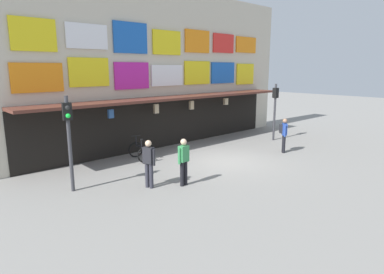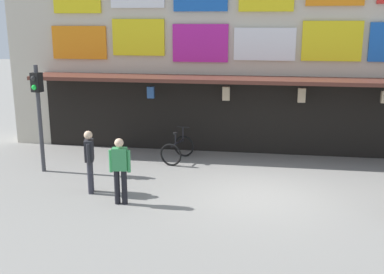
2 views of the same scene
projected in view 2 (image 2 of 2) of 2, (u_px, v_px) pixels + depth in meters
name	position (u px, v px, depth m)	size (l,w,h in m)	color
ground_plane	(258.00, 195.00, 12.12)	(80.00, 80.00, 0.00)	gray
shopfront	(265.00, 35.00, 15.53)	(18.00, 2.60, 8.00)	beige
traffic_light_near	(38.00, 101.00, 13.51)	(0.33, 0.35, 3.20)	#38383D
bicycle_parked	(178.00, 149.00, 14.96)	(0.94, 1.28, 1.05)	black
pedestrian_in_blue	(89.00, 158.00, 12.07)	(0.31, 0.51, 1.68)	#2D2D38
pedestrian_in_black	(120.00, 167.00, 11.31)	(0.53, 0.26, 1.68)	black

